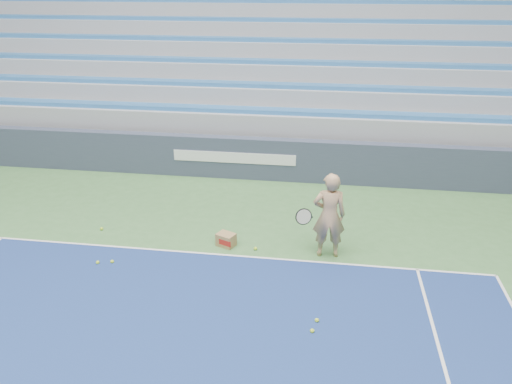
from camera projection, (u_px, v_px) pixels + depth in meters
sponsor_barrier at (235, 157)px, 13.05m from camera, size 30.00×0.32×1.10m
bleachers at (264, 55)px, 17.50m from camera, size 31.00×9.15×7.30m
tennis_player at (329, 216)px, 9.26m from camera, size 0.93×0.85×1.69m
ball_box at (226, 240)px, 9.88m from camera, size 0.42×0.38×0.26m
tennis_ball_0 at (255, 248)px, 9.75m from camera, size 0.07×0.07×0.07m
tennis_ball_1 at (112, 262)px, 9.31m from camera, size 0.07×0.07×0.07m
tennis_ball_2 at (102, 229)px, 10.51m from camera, size 0.07×0.07×0.07m
tennis_ball_3 at (312, 331)px, 7.50m from camera, size 0.07×0.07×0.07m
tennis_ball_4 at (98, 262)px, 9.28m from camera, size 0.07×0.07×0.07m
tennis_ball_5 at (317, 320)px, 7.73m from camera, size 0.07×0.07×0.07m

